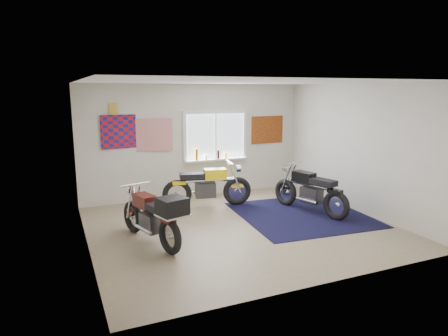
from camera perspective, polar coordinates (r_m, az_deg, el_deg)
name	(u,v)px	position (r m, az deg, el deg)	size (l,w,h in m)	color
ground	(240,227)	(7.68, 2.36, -8.38)	(5.50, 5.50, 0.00)	#9E896B
room_shell	(241,141)	(7.30, 2.46, 3.85)	(5.50, 5.50, 5.50)	white
navy_rug	(301,214)	(8.54, 10.96, -6.52)	(2.50, 2.60, 0.01)	black
window_assembly	(216,139)	(9.77, -1.22, 4.10)	(1.66, 0.17, 1.26)	white
oil_bottles	(208,155)	(9.68, -2.32, 1.88)	(0.83, 0.07, 0.28)	#8D5F14
flag_display	(113,109)	(9.09, -15.57, 8.12)	(1.60, 0.10, 1.17)	red
triumph_poster	(267,130)	(10.39, 6.20, 5.46)	(0.90, 0.03, 0.70)	#A54C14
yellow_triumph	(207,187)	(8.84, -2.43, -2.76)	(1.99, 0.64, 1.01)	black
black_chrome_bike	(310,192)	(8.63, 12.18, -3.38)	(0.75, 1.91, 1.00)	black
maroon_tourer	(154,217)	(6.76, -9.96, -6.85)	(0.86, 1.86, 0.95)	black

